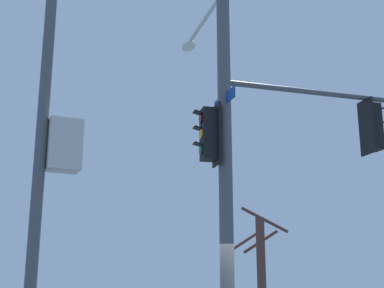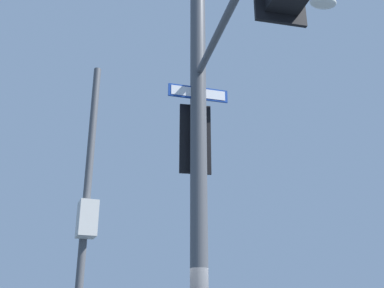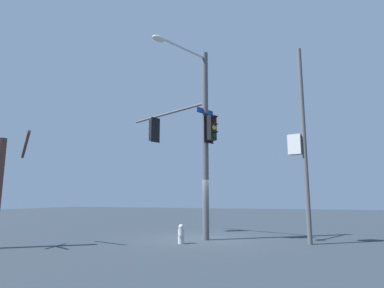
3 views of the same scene
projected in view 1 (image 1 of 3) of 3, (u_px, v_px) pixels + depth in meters
name	position (u px, v px, depth m)	size (l,w,h in m)	color
main_signal_pole_assembly	(249.00, 139.00, 11.22)	(5.07, 5.37, 8.32)	#4C4F54
secondary_pole_assembly	(50.00, 141.00, 8.09)	(0.54, 0.73, 7.88)	#4C4F54
bare_tree_behind_pole	(261.00, 270.00, 17.74)	(2.05, 2.05, 4.17)	#52352F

